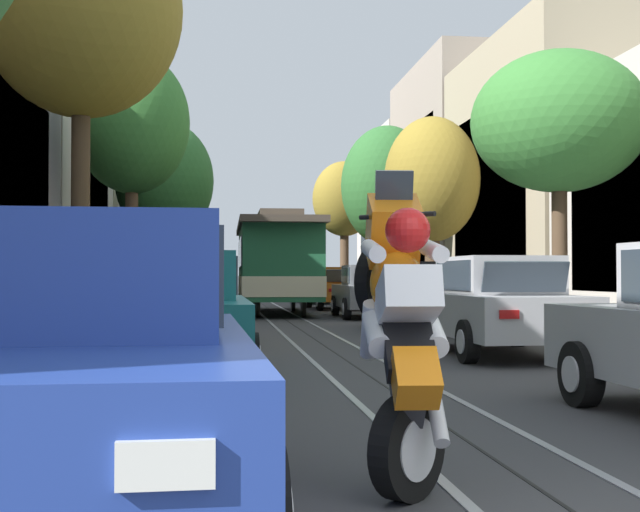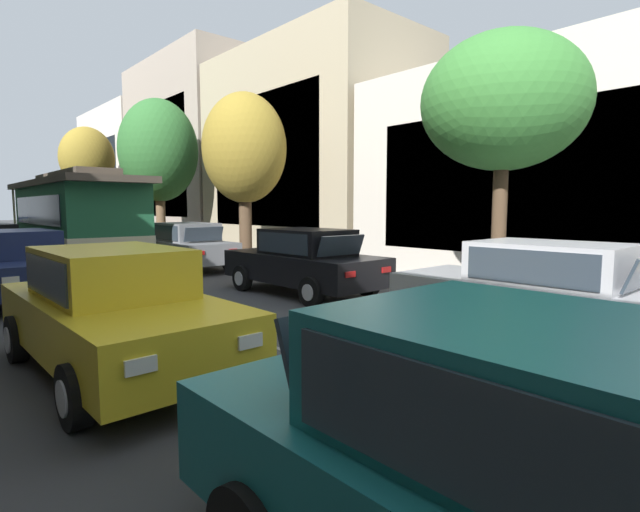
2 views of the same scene
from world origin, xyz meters
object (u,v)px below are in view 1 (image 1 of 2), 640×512
object	(u,v)px
parked_car_teal_second_left	(176,313)
parked_car_black_mid_right	(420,296)
parked_car_silver_second_right	(496,305)
parked_car_green_far_right	(302,284)
parked_car_blue_near_left	(75,367)
street_tree_kerb_left_fourth	(165,181)
parked_car_yellow_mid_left	(180,300)
street_tree_kerb_left_second	(82,10)
parked_car_white_sixth_left	(203,287)
parked_car_orange_fifth_right	(337,288)
parked_car_teal_sixth_right	(320,286)
parked_car_navy_fourth_left	(190,293)
street_tree_kerb_right_mid	(432,181)
cable_car_trolley	(277,264)
street_tree_kerb_left_mid	(132,124)
parked_car_black_fifth_left	(198,290)
street_tree_kerb_left_far	(162,195)
street_tree_kerb_right_second	(559,123)
parked_car_blue_far_left	(203,285)
motorcycle_with_rider	(400,319)
parked_car_grey_fourth_right	(370,291)
street_tree_kerb_right_fourth	(387,187)
street_tree_kerb_right_far	(344,200)

from	to	relation	value
parked_car_teal_second_left	parked_car_black_mid_right	world-z (taller)	same
parked_car_silver_second_right	parked_car_green_far_right	size ratio (longest dim) A/B	1.00
parked_car_blue_near_left	street_tree_kerb_left_fourth	world-z (taller)	street_tree_kerb_left_fourth
parked_car_black_mid_right	parked_car_green_far_right	distance (m)	24.90
parked_car_yellow_mid_left	street_tree_kerb_left_second	bearing A→B (deg)	-173.44
parked_car_white_sixth_left	parked_car_teal_second_left	bearing A→B (deg)	-89.78
parked_car_orange_fifth_right	parked_car_teal_sixth_right	xyz separation A→B (m)	(0.11, 6.48, 0.00)
parked_car_navy_fourth_left	street_tree_kerb_right_mid	size ratio (longest dim) A/B	0.75
parked_car_green_far_right	cable_car_trolley	world-z (taller)	cable_car_trolley
parked_car_silver_second_right	street_tree_kerb_left_mid	size ratio (longest dim) A/B	0.55
parked_car_navy_fourth_left	parked_car_black_fifth_left	distance (m)	5.57
street_tree_kerb_right_mid	street_tree_kerb_left_far	bearing A→B (deg)	117.74
parked_car_yellow_mid_left	street_tree_kerb_right_second	xyz separation A→B (m)	(6.96, -1.44, 3.30)
street_tree_kerb_right_second	parked_car_blue_far_left	bearing A→B (deg)	105.45
parked_car_black_fifth_left	parked_car_blue_far_left	size ratio (longest dim) A/B	1.00
street_tree_kerb_right_second	parked_car_silver_second_right	bearing A→B (deg)	-136.93
parked_car_orange_fifth_right	parked_car_green_far_right	world-z (taller)	same
parked_car_black_mid_right	parked_car_orange_fifth_right	bearing A→B (deg)	90.60
parked_car_silver_second_right	street_tree_kerb_left_fourth	bearing A→B (deg)	107.52
parked_car_blue_far_left	parked_car_orange_fifth_right	bearing A→B (deg)	-58.14
parked_car_blue_near_left	parked_car_yellow_mid_left	distance (m)	11.76
parked_car_blue_far_left	motorcycle_with_rider	bearing A→B (deg)	-87.06
parked_car_grey_fourth_right	street_tree_kerb_right_fourth	world-z (taller)	street_tree_kerb_right_fourth
parked_car_teal_sixth_right	street_tree_kerb_right_far	size ratio (longest dim) A/B	0.63
parked_car_orange_fifth_right	street_tree_kerb_right_mid	xyz separation A→B (m)	(1.72, -7.68, 3.23)
parked_car_grey_fourth_right	cable_car_trolley	world-z (taller)	cable_car_trolley
parked_car_green_far_right	street_tree_kerb_left_fourth	bearing A→B (deg)	-123.69
motorcycle_with_rider	parked_car_black_fifth_left	bearing A→B (deg)	94.39
street_tree_kerb_right_mid	motorcycle_with_rider	size ratio (longest dim) A/B	3.02
parked_car_teal_second_left	street_tree_kerb_right_second	world-z (taller)	street_tree_kerb_right_second
parked_car_green_far_right	parked_car_black_fifth_left	bearing A→B (deg)	-107.86
parked_car_navy_fourth_left	parked_car_green_far_right	xyz separation A→B (m)	(5.09, 21.19, 0.00)
parked_car_blue_far_left	parked_car_black_mid_right	size ratio (longest dim) A/B	1.01
street_tree_kerb_left_far	street_tree_kerb_right_far	world-z (taller)	street_tree_kerb_right_far
parked_car_navy_fourth_left	motorcycle_with_rider	bearing A→B (deg)	-84.06
street_tree_kerb_left_fourth	street_tree_kerb_right_far	size ratio (longest dim) A/B	1.07
parked_car_silver_second_right	street_tree_kerb_left_far	size ratio (longest dim) A/B	0.64
parked_car_yellow_mid_left	parked_car_teal_sixth_right	distance (m)	22.50
parked_car_white_sixth_left	street_tree_kerb_left_second	size ratio (longest dim) A/B	0.52
parked_car_blue_near_left	street_tree_kerb_left_mid	world-z (taller)	street_tree_kerb_left_mid
parked_car_blue_far_left	street_tree_kerb_left_far	size ratio (longest dim) A/B	0.64
street_tree_kerb_left_far	parked_car_white_sixth_left	bearing A→B (deg)	-73.05
parked_car_grey_fourth_right	street_tree_kerb_left_far	world-z (taller)	street_tree_kerb_left_far
parked_car_teal_sixth_right	street_tree_kerb_right_far	world-z (taller)	street_tree_kerb_right_far
parked_car_black_fifth_left	street_tree_kerb_left_far	bearing A→B (deg)	99.03
street_tree_kerb_right_far	parked_car_orange_fifth_right	bearing A→B (deg)	-100.05
street_tree_kerb_left_fourth	motorcycle_with_rider	world-z (taller)	street_tree_kerb_left_fourth
parked_car_silver_second_right	street_tree_kerb_right_second	bearing A→B (deg)	43.07
parked_car_black_mid_right	parked_car_grey_fourth_right	distance (m)	6.16
parked_car_grey_fourth_right	street_tree_kerb_left_fourth	world-z (taller)	street_tree_kerb_left_fourth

